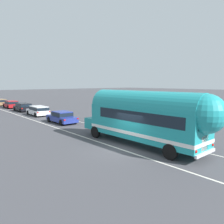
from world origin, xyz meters
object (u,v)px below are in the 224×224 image
at_px(car_second, 38,110).
at_px(car_fifth, 0,102).
at_px(car_third, 23,107).
at_px(car_fourth, 11,104).
at_px(painted_bus, 147,116).
at_px(car_lead, 62,117).

height_order(car_second, car_fifth, same).
bearing_deg(car_third, car_fourth, 90.04).
bearing_deg(painted_bus, car_fourth, 89.74).
xyz_separation_m(car_second, car_fifth, (-0.45, 19.07, 0.00)).
bearing_deg(car_fourth, car_lead, -90.58).
xyz_separation_m(car_fourth, car_fifth, (-0.41, 6.35, 0.02)).
bearing_deg(painted_bus, car_second, 89.47).
bearing_deg(car_third, car_second, -89.65).
distance_m(car_second, car_third, 6.31).
xyz_separation_m(painted_bus, car_lead, (-0.05, 13.09, -1.56)).
height_order(car_lead, car_fifth, same).
xyz_separation_m(painted_bus, car_fifth, (-0.26, 39.82, -1.50)).
xyz_separation_m(car_third, car_fifth, (-0.41, 12.76, 0.01)).
bearing_deg(car_second, car_fourth, 90.19).
xyz_separation_m(car_lead, car_fifth, (-0.20, 26.73, 0.06)).
height_order(car_fourth, car_fifth, same).
bearing_deg(car_fourth, car_second, -89.81).
height_order(car_third, car_fifth, same).
distance_m(painted_bus, car_second, 20.80).
bearing_deg(painted_bus, car_third, 89.67).
xyz_separation_m(car_lead, car_third, (0.21, 13.97, 0.05)).
xyz_separation_m(painted_bus, car_fourth, (0.15, 33.47, -1.52)).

